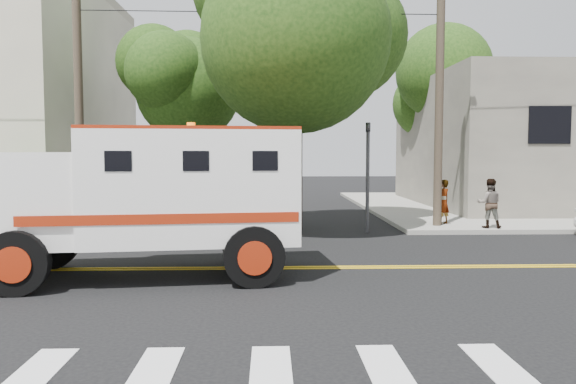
{
  "coord_description": "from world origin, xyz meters",
  "views": [
    {
      "loc": [
        0.58,
        -12.6,
        2.62
      ],
      "look_at": [
        1.07,
        1.92,
        1.6
      ],
      "focal_mm": 35.0,
      "sensor_mm": 36.0,
      "label": 1
    }
  ],
  "objects": [
    {
      "name": "ground",
      "position": [
        0.0,
        0.0,
        0.0
      ],
      "size": [
        100.0,
        100.0,
        0.0
      ],
      "primitive_type": "plane",
      "color": "black",
      "rests_on": "ground"
    },
    {
      "name": "sidewalk_ne",
      "position": [
        13.5,
        13.5,
        0.07
      ],
      "size": [
        17.0,
        17.0,
        0.15
      ],
      "primitive_type": "cube",
      "color": "gray",
      "rests_on": "ground"
    },
    {
      "name": "building_right",
      "position": [
        15.0,
        14.0,
        3.15
      ],
      "size": [
        14.0,
        12.0,
        6.0
      ],
      "primitive_type": "cube",
      "color": "#645E56",
      "rests_on": "sidewalk_ne"
    },
    {
      "name": "utility_pole_left",
      "position": [
        -5.6,
        6.0,
        4.5
      ],
      "size": [
        0.28,
        0.28,
        9.0
      ],
      "primitive_type": "cylinder",
      "color": "#382D23",
      "rests_on": "ground"
    },
    {
      "name": "utility_pole_right",
      "position": [
        6.3,
        6.2,
        4.5
      ],
      "size": [
        0.28,
        0.28,
        9.0
      ],
      "primitive_type": "cylinder",
      "color": "#382D23",
      "rests_on": "ground"
    },
    {
      "name": "tree_main",
      "position": [
        1.94,
        6.21,
        7.2
      ],
      "size": [
        6.08,
        5.7,
        9.85
      ],
      "color": "black",
      "rests_on": "ground"
    },
    {
      "name": "tree_left",
      "position": [
        -2.68,
        11.79,
        5.73
      ],
      "size": [
        4.48,
        4.2,
        7.7
      ],
      "color": "black",
      "rests_on": "ground"
    },
    {
      "name": "tree_right",
      "position": [
        8.84,
        15.77,
        6.09
      ],
      "size": [
        4.8,
        4.5,
        8.2
      ],
      "color": "black",
      "rests_on": "ground"
    },
    {
      "name": "traffic_signal",
      "position": [
        3.8,
        5.6,
        2.23
      ],
      "size": [
        0.15,
        0.18,
        3.6
      ],
      "color": "#3F3F42",
      "rests_on": "ground"
    },
    {
      "name": "accessibility_sign",
      "position": [
        -6.2,
        6.17,
        1.37
      ],
      "size": [
        0.45,
        0.1,
        2.02
      ],
      "color": "#3F3F42",
      "rests_on": "ground"
    },
    {
      "name": "palm_planter",
      "position": [
        -7.44,
        6.62,
        1.65
      ],
      "size": [
        3.52,
        2.63,
        2.36
      ],
      "color": "#1E3314",
      "rests_on": "sidewalk_nw"
    },
    {
      "name": "armored_truck",
      "position": [
        -1.94,
        -0.81,
        1.78
      ],
      "size": [
        7.12,
        3.42,
        3.13
      ],
      "rotation": [
        0.0,
        0.0,
        0.11
      ],
      "color": "white",
      "rests_on": "ground"
    },
    {
      "name": "pedestrian_a",
      "position": [
        6.6,
        6.53,
        0.92
      ],
      "size": [
        0.67,
        0.62,
        1.55
      ],
      "primitive_type": "imported",
      "rotation": [
        0.0,
        0.0,
        3.73
      ],
      "color": "gray",
      "rests_on": "sidewalk_ne"
    },
    {
      "name": "pedestrian_b",
      "position": [
        7.82,
        5.5,
        0.96
      ],
      "size": [
        0.92,
        0.79,
        1.62
      ],
      "primitive_type": "imported",
      "rotation": [
        0.0,
        0.0,
        2.89
      ],
      "color": "gray",
      "rests_on": "sidewalk_ne"
    }
  ]
}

